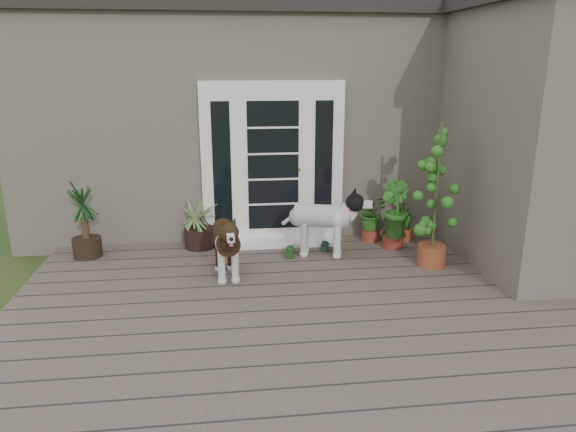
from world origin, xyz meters
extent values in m
cube|color=#6B5B4C|center=(0.00, 0.40, 0.06)|extent=(6.20, 4.60, 0.12)
cube|color=#665E54|center=(0.00, 4.65, 1.55)|extent=(7.40, 4.00, 3.10)
cube|color=#2D2826|center=(0.00, 4.65, 3.20)|extent=(7.60, 4.20, 0.20)
cube|color=#665E54|center=(2.90, 1.50, 1.55)|extent=(1.60, 2.40, 3.10)
cube|color=white|center=(-0.20, 2.60, 1.19)|extent=(1.90, 0.14, 2.15)
cube|color=white|center=(-0.20, 2.40, 0.14)|extent=(1.60, 0.40, 0.05)
imported|color=#255B1A|center=(1.13, 2.40, 0.40)|extent=(0.59, 0.59, 0.55)
imported|color=#164D1B|center=(1.34, 2.09, 0.46)|extent=(0.56, 0.56, 0.67)
imported|color=#275518|center=(1.58, 2.40, 0.37)|extent=(0.44, 0.44, 0.50)
camera|label=1|loc=(-0.85, -4.36, 2.49)|focal=32.98mm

